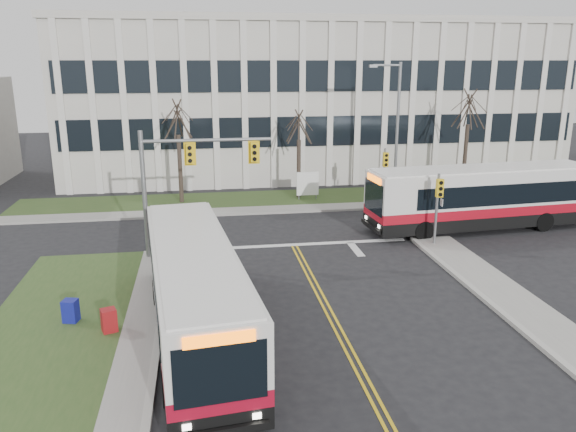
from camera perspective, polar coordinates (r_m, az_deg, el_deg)
The scene contains 18 objects.
ground at distance 21.83m, azimuth 4.17°, elevation -9.71°, with size 120.00×120.00×0.00m, color black.
grass_verge at distance 17.79m, azimuth -26.41°, elevation -17.52°, with size 5.00×26.00×0.12m, color #314B20.
sidewalk_west at distance 17.11m, azimuth -16.33°, elevation -17.77°, with size 1.20×26.00×0.14m, color #9E9B93.
sidewalk_cross at distance 36.89m, azimuth 6.48°, elevation 0.95°, with size 44.00×1.60×0.14m, color #9E9B93.
building_lawn at distance 39.52m, azimuth 5.42°, elevation 1.95°, with size 44.00×5.00×0.12m, color #314B20.
office_building at distance 50.24m, azimuth 2.19°, elevation 11.76°, with size 40.00×16.00×12.00m, color beige.
mast_arm_signal at distance 26.87m, azimuth -10.95°, elevation 4.45°, with size 6.11×0.38×6.20m.
signal_pole_near at distance 29.44m, azimuth 15.00°, elevation 1.66°, with size 0.34×0.39×3.80m.
signal_pole_far at distance 37.19m, azimuth 9.80°, elevation 4.78°, with size 0.34×0.39×3.80m.
streetlight at distance 37.81m, azimuth 10.81°, elevation 9.04°, with size 2.15×0.25×9.20m.
directory_sign at distance 38.26m, azimuth 2.01°, elevation 3.26°, with size 1.50×0.12×2.00m.
tree_left at distance 37.43m, azimuth -11.15°, elevation 9.45°, with size 1.80×1.80×7.70m.
tree_mid at distance 38.24m, azimuth 1.12°, elevation 8.91°, with size 1.80×1.80×6.82m.
tree_right at distance 41.73m, azimuth 17.90°, elevation 10.15°, with size 1.80×1.80×8.25m.
bus_main at distance 19.59m, azimuth -9.47°, elevation -7.74°, with size 2.64×12.17×3.25m, color silver, non-canonical shape.
bus_cross at distance 33.51m, azimuth 19.05°, elevation 1.64°, with size 2.82×13.03×3.47m, color silver, non-canonical shape.
newspaper_box_blue at distance 22.10m, azimuth -21.20°, elevation -9.10°, with size 0.50×0.45×0.95m, color navy.
newspaper_box_red at distance 20.90m, azimuth -17.71°, elevation -10.20°, with size 0.50×0.45×0.95m, color maroon.
Camera 1 is at (-4.58, -19.21, 9.29)m, focal length 35.00 mm.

